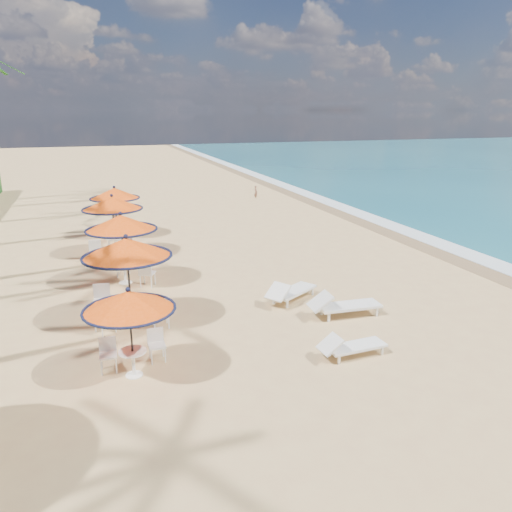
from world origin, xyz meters
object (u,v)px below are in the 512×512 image
(lounger_far, at_px, (290,291))
(station_1, at_px, (126,259))
(station_2, at_px, (123,229))
(lounger_near, at_px, (350,346))
(station_3, at_px, (112,211))
(station_0, at_px, (129,308))
(lounger_mid, at_px, (342,305))
(station_4, at_px, (115,198))

(lounger_far, bearing_deg, station_1, 148.58)
(station_1, relative_size, station_2, 1.02)
(lounger_near, bearing_deg, station_3, 110.23)
(station_2, distance_m, lounger_far, 6.19)
(station_3, xyz_separation_m, lounger_far, (4.99, -7.36, -1.56))
(station_0, xyz_separation_m, lounger_mid, (6.20, 1.52, -1.29))
(station_2, height_order, lounger_far, station_2)
(station_2, xyz_separation_m, station_3, (-0.16, 3.86, -0.06))
(station_3, bearing_deg, station_4, 84.88)
(station_2, distance_m, station_4, 7.25)
(station_1, bearing_deg, station_4, 88.29)
(lounger_near, xyz_separation_m, lounger_mid, (1.02, 2.34, 0.07))
(station_2, distance_m, station_3, 3.86)
(station_0, bearing_deg, station_2, 86.91)
(station_2, relative_size, lounger_mid, 1.16)
(station_0, relative_size, lounger_far, 1.05)
(station_2, xyz_separation_m, lounger_near, (4.82, -7.46, -1.67))
(station_3, xyz_separation_m, lounger_mid, (6.00, -8.98, -1.54))
(station_1, height_order, lounger_far, station_1)
(station_2, height_order, lounger_near, station_2)
(station_4, xyz_separation_m, lounger_mid, (5.69, -12.37, -1.51))
(station_4, bearing_deg, lounger_near, -72.40)
(station_1, xyz_separation_m, lounger_far, (5.00, 0.08, -1.58))
(station_1, relative_size, lounger_near, 1.46)
(station_2, height_order, station_4, station_2)
(station_4, bearing_deg, station_1, -91.71)
(station_3, height_order, lounger_mid, station_3)
(station_0, bearing_deg, lounger_far, 31.16)
(station_3, bearing_deg, lounger_near, -66.28)
(station_4, distance_m, lounger_near, 15.51)
(station_0, height_order, station_4, station_4)
(station_2, bearing_deg, station_1, -92.78)
(station_2, xyz_separation_m, station_4, (0.15, 7.25, -0.08))
(station_1, relative_size, lounger_far, 1.27)
(lounger_mid, bearing_deg, station_0, -163.11)
(station_0, relative_size, station_4, 0.88)
(station_0, height_order, lounger_near, station_0)
(station_2, bearing_deg, lounger_near, -57.16)
(station_0, distance_m, lounger_far, 6.20)
(station_0, height_order, station_1, station_1)
(station_4, distance_m, lounger_far, 11.83)
(station_1, xyz_separation_m, lounger_near, (4.99, -3.88, -1.62))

